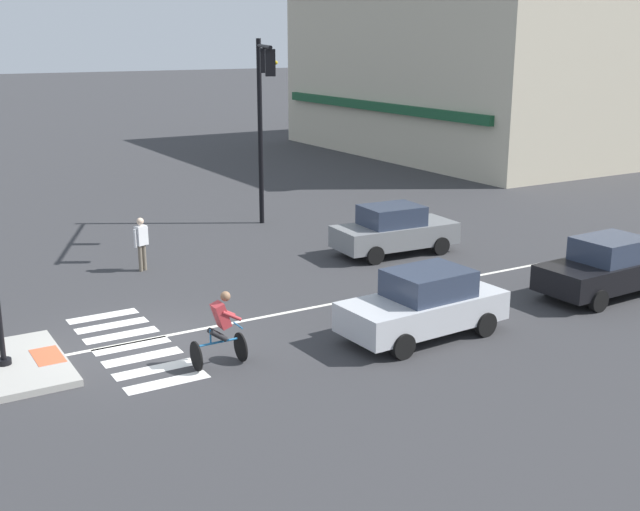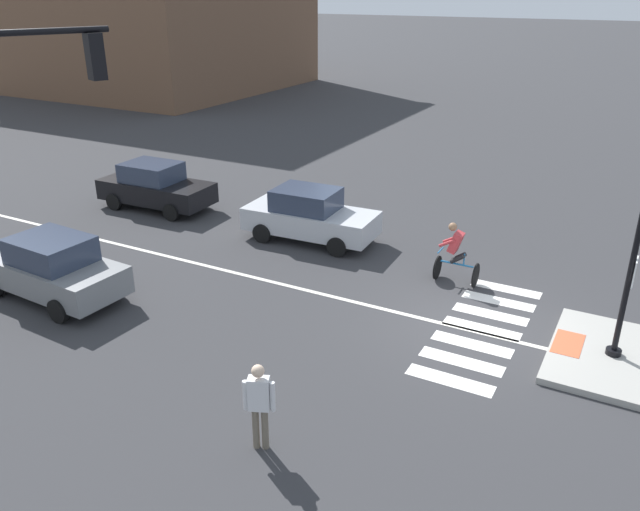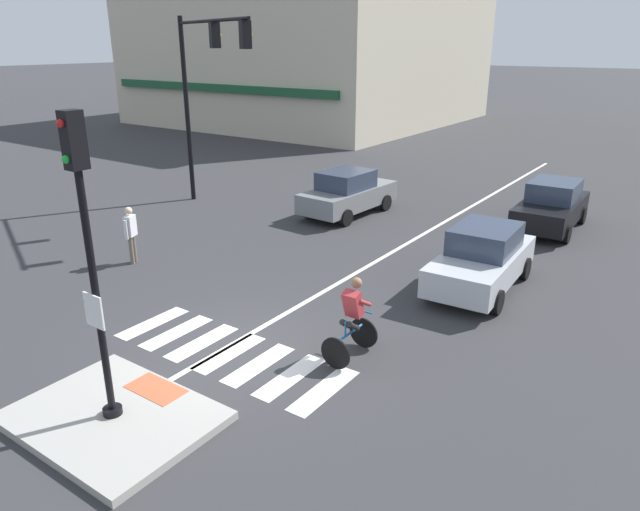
# 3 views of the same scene
# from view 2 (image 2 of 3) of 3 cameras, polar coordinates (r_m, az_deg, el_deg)

# --- Properties ---
(ground_plane) EXTENTS (300.00, 300.00, 0.00)m
(ground_plane) POSITION_cam_2_polar(r_m,az_deg,el_deg) (15.34, 13.66, -6.25)
(ground_plane) COLOR #333335
(traffic_island) EXTENTS (3.36, 2.52, 0.15)m
(traffic_island) POSITION_cam_2_polar(r_m,az_deg,el_deg) (15.01, 24.87, -8.31)
(traffic_island) COLOR #A3A099
(traffic_island) RESTS_ON ground
(tactile_pad_front) EXTENTS (1.10, 0.60, 0.01)m
(tactile_pad_front) POSITION_cam_2_polar(r_m,az_deg,el_deg) (14.99, 21.47, -7.37)
(tactile_pad_front) COLOR #DB5B38
(tactile_pad_front) RESTS_ON traffic_island
(crosswalk_stripe_a) EXTENTS (0.44, 1.80, 0.01)m
(crosswalk_stripe_a) POSITION_cam_2_polar(r_m,az_deg,el_deg) (13.32, 11.64, -10.95)
(crosswalk_stripe_a) COLOR silver
(crosswalk_stripe_a) RESTS_ON ground
(crosswalk_stripe_b) EXTENTS (0.44, 1.80, 0.01)m
(crosswalk_stripe_b) POSITION_cam_2_polar(r_m,az_deg,el_deg) (13.97, 12.64, -9.29)
(crosswalk_stripe_b) COLOR silver
(crosswalk_stripe_b) RESTS_ON ground
(crosswalk_stripe_c) EXTENTS (0.44, 1.80, 0.01)m
(crosswalk_stripe_c) POSITION_cam_2_polar(r_m,az_deg,el_deg) (14.63, 13.55, -7.78)
(crosswalk_stripe_c) COLOR silver
(crosswalk_stripe_c) RESTS_ON ground
(crosswalk_stripe_d) EXTENTS (0.44, 1.80, 0.01)m
(crosswalk_stripe_d) POSITION_cam_2_polar(r_m,az_deg,el_deg) (15.30, 14.37, -6.39)
(crosswalk_stripe_d) COLOR silver
(crosswalk_stripe_d) RESTS_ON ground
(crosswalk_stripe_e) EXTENTS (0.44, 1.80, 0.01)m
(crosswalk_stripe_e) POSITION_cam_2_polar(r_m,az_deg,el_deg) (15.99, 15.12, -5.13)
(crosswalk_stripe_e) COLOR silver
(crosswalk_stripe_e) RESTS_ON ground
(crosswalk_stripe_f) EXTENTS (0.44, 1.80, 0.01)m
(crosswalk_stripe_f) POSITION_cam_2_polar(r_m,az_deg,el_deg) (16.68, 15.80, -3.97)
(crosswalk_stripe_f) COLOR silver
(crosswalk_stripe_f) RESTS_ON ground
(crosswalk_stripe_g) EXTENTS (0.44, 1.80, 0.01)m
(crosswalk_stripe_g) POSITION_cam_2_polar(r_m,az_deg,el_deg) (17.38, 16.43, -2.90)
(crosswalk_stripe_g) COLOR silver
(crosswalk_stripe_g) RESTS_ON ground
(lane_centre_line) EXTENTS (0.14, 28.00, 0.01)m
(lane_centre_line) POSITION_cam_2_polar(r_m,az_deg,el_deg) (19.75, -15.52, 0.42)
(lane_centre_line) COLOR silver
(lane_centre_line) RESTS_ON ground
(car_silver_eastbound_mid) EXTENTS (2.00, 4.18, 1.64)m
(car_silver_eastbound_mid) POSITION_cam_2_polar(r_m,az_deg,el_deg) (19.59, -0.94, 3.64)
(car_silver_eastbound_mid) COLOR silver
(car_silver_eastbound_mid) RESTS_ON ground
(car_grey_westbound_far) EXTENTS (2.01, 4.19, 1.64)m
(car_grey_westbound_far) POSITION_cam_2_polar(r_m,az_deg,el_deg) (17.33, -23.09, -1.01)
(car_grey_westbound_far) COLOR slate
(car_grey_westbound_far) RESTS_ON ground
(car_black_eastbound_far) EXTENTS (1.95, 4.15, 1.64)m
(car_black_eastbound_far) POSITION_cam_2_polar(r_m,az_deg,el_deg) (23.24, -14.63, 6.06)
(car_black_eastbound_far) COLOR black
(car_black_eastbound_far) RESTS_ON ground
(cyclist) EXTENTS (0.66, 1.09, 1.68)m
(cyclist) POSITION_cam_2_polar(r_m,az_deg,el_deg) (17.07, 12.13, 0.28)
(cyclist) COLOR black
(cyclist) RESTS_ON ground
(pedestrian_at_curb_left) EXTENTS (0.34, 0.51, 1.67)m
(pedestrian_at_curb_left) POSITION_cam_2_polar(r_m,az_deg,el_deg) (10.90, -5.51, -12.87)
(pedestrian_at_curb_left) COLOR #6B6051
(pedestrian_at_curb_left) RESTS_ON ground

